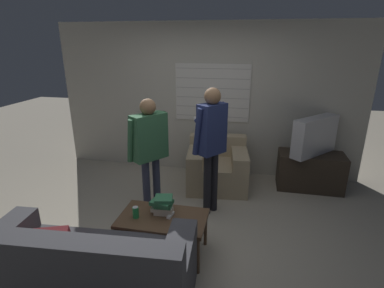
{
  "coord_description": "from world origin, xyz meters",
  "views": [
    {
      "loc": [
        0.83,
        -2.99,
        2.25
      ],
      "look_at": [
        0.09,
        0.53,
        1.0
      ],
      "focal_mm": 28.0,
      "sensor_mm": 36.0,
      "label": 1
    }
  ],
  "objects_px": {
    "armchair_beige": "(217,167)",
    "book_stack": "(163,205)",
    "coffee_table": "(163,221)",
    "soda_can": "(136,212)",
    "person_left_standing": "(149,143)",
    "spare_remote": "(170,215)",
    "person_right_standing": "(211,137)",
    "couch_blue": "(82,275)",
    "tv": "(315,136)"
  },
  "relations": [
    {
      "from": "tv",
      "to": "soda_can",
      "type": "xyz_separation_m",
      "value": [
        -2.09,
        -2.04,
        -0.36
      ]
    },
    {
      "from": "armchair_beige",
      "to": "book_stack",
      "type": "height_order",
      "value": "armchair_beige"
    },
    {
      "from": "person_right_standing",
      "to": "spare_remote",
      "type": "bearing_deg",
      "value": -160.11
    },
    {
      "from": "soda_can",
      "to": "spare_remote",
      "type": "relative_size",
      "value": 0.94
    },
    {
      "from": "coffee_table",
      "to": "book_stack",
      "type": "xyz_separation_m",
      "value": [
        -0.02,
        0.07,
        0.15
      ]
    },
    {
      "from": "book_stack",
      "to": "couch_blue",
      "type": "bearing_deg",
      "value": -117.53
    },
    {
      "from": "armchair_beige",
      "to": "spare_remote",
      "type": "xyz_separation_m",
      "value": [
        -0.29,
        -1.73,
        0.15
      ]
    },
    {
      "from": "person_left_standing",
      "to": "person_right_standing",
      "type": "distance_m",
      "value": 0.8
    },
    {
      "from": "armchair_beige",
      "to": "person_left_standing",
      "type": "height_order",
      "value": "person_left_standing"
    },
    {
      "from": "armchair_beige",
      "to": "spare_remote",
      "type": "bearing_deg",
      "value": 73.39
    },
    {
      "from": "coffee_table",
      "to": "person_right_standing",
      "type": "relative_size",
      "value": 0.55
    },
    {
      "from": "soda_can",
      "to": "tv",
      "type": "bearing_deg",
      "value": 44.25
    },
    {
      "from": "person_right_standing",
      "to": "book_stack",
      "type": "bearing_deg",
      "value": -166.04
    },
    {
      "from": "armchair_beige",
      "to": "coffee_table",
      "type": "distance_m",
      "value": 1.8
    },
    {
      "from": "armchair_beige",
      "to": "soda_can",
      "type": "xyz_separation_m",
      "value": [
        -0.65,
        -1.83,
        0.2
      ]
    },
    {
      "from": "person_left_standing",
      "to": "spare_remote",
      "type": "relative_size",
      "value": 11.79
    },
    {
      "from": "armchair_beige",
      "to": "soda_can",
      "type": "height_order",
      "value": "armchair_beige"
    },
    {
      "from": "armchair_beige",
      "to": "book_stack",
      "type": "relative_size",
      "value": 4.02
    },
    {
      "from": "coffee_table",
      "to": "book_stack",
      "type": "height_order",
      "value": "book_stack"
    },
    {
      "from": "person_left_standing",
      "to": "soda_can",
      "type": "bearing_deg",
      "value": -134.81
    },
    {
      "from": "coffee_table",
      "to": "person_left_standing",
      "type": "xyz_separation_m",
      "value": [
        -0.41,
        0.79,
        0.59
      ]
    },
    {
      "from": "spare_remote",
      "to": "armchair_beige",
      "type": "bearing_deg",
      "value": 87.39
    },
    {
      "from": "couch_blue",
      "to": "armchair_beige",
      "type": "relative_size",
      "value": 1.91
    },
    {
      "from": "coffee_table",
      "to": "person_left_standing",
      "type": "height_order",
      "value": "person_left_standing"
    },
    {
      "from": "coffee_table",
      "to": "person_left_standing",
      "type": "distance_m",
      "value": 1.07
    },
    {
      "from": "armchair_beige",
      "to": "tv",
      "type": "bearing_deg",
      "value": -178.73
    },
    {
      "from": "soda_can",
      "to": "spare_remote",
      "type": "distance_m",
      "value": 0.37
    },
    {
      "from": "couch_blue",
      "to": "book_stack",
      "type": "bearing_deg",
      "value": 58.1
    },
    {
      "from": "armchair_beige",
      "to": "soda_can",
      "type": "distance_m",
      "value": 1.95
    },
    {
      "from": "person_left_standing",
      "to": "person_right_standing",
      "type": "bearing_deg",
      "value": -40.8
    },
    {
      "from": "person_left_standing",
      "to": "spare_remote",
      "type": "xyz_separation_m",
      "value": [
        0.49,
        -0.76,
        -0.53
      ]
    },
    {
      "from": "armchair_beige",
      "to": "person_left_standing",
      "type": "relative_size",
      "value": 0.65
    },
    {
      "from": "book_stack",
      "to": "armchair_beige",
      "type": "bearing_deg",
      "value": 77.17
    },
    {
      "from": "couch_blue",
      "to": "person_right_standing",
      "type": "bearing_deg",
      "value": 60.22
    },
    {
      "from": "person_left_standing",
      "to": "spare_remote",
      "type": "distance_m",
      "value": 1.04
    },
    {
      "from": "armchair_beige",
      "to": "coffee_table",
      "type": "relative_size",
      "value": 1.09
    },
    {
      "from": "couch_blue",
      "to": "armchair_beige",
      "type": "distance_m",
      "value": 2.71
    },
    {
      "from": "person_right_standing",
      "to": "book_stack",
      "type": "distance_m",
      "value": 1.1
    },
    {
      "from": "coffee_table",
      "to": "spare_remote",
      "type": "xyz_separation_m",
      "value": [
        0.08,
        0.03,
        0.06
      ]
    },
    {
      "from": "armchair_beige",
      "to": "person_right_standing",
      "type": "relative_size",
      "value": 0.6
    },
    {
      "from": "armchair_beige",
      "to": "tv",
      "type": "distance_m",
      "value": 1.57
    },
    {
      "from": "coffee_table",
      "to": "person_right_standing",
      "type": "bearing_deg",
      "value": 69.18
    },
    {
      "from": "person_left_standing",
      "to": "person_right_standing",
      "type": "height_order",
      "value": "person_right_standing"
    },
    {
      "from": "person_left_standing",
      "to": "book_stack",
      "type": "relative_size",
      "value": 6.23
    },
    {
      "from": "person_right_standing",
      "to": "soda_can",
      "type": "bearing_deg",
      "value": -174.82
    },
    {
      "from": "couch_blue",
      "to": "book_stack",
      "type": "xyz_separation_m",
      "value": [
        0.46,
        0.89,
        0.23
      ]
    },
    {
      "from": "coffee_table",
      "to": "tv",
      "type": "xyz_separation_m",
      "value": [
        1.81,
        1.97,
        0.47
      ]
    },
    {
      "from": "person_left_standing",
      "to": "person_right_standing",
      "type": "xyz_separation_m",
      "value": [
        0.78,
        0.17,
        0.08
      ]
    },
    {
      "from": "couch_blue",
      "to": "person_right_standing",
      "type": "relative_size",
      "value": 1.14
    },
    {
      "from": "book_stack",
      "to": "spare_remote",
      "type": "distance_m",
      "value": 0.14
    }
  ]
}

